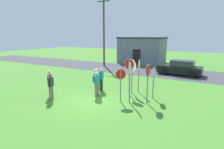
# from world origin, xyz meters

# --- Properties ---
(ground_plane) EXTENTS (80.00, 80.00, 0.00)m
(ground_plane) POSITION_xyz_m (0.00, 0.00, 0.00)
(ground_plane) COLOR #47842D
(street_asphalt) EXTENTS (60.00, 6.40, 0.01)m
(street_asphalt) POSITION_xyz_m (0.00, 11.46, 0.00)
(street_asphalt) COLOR #424247
(street_asphalt) RESTS_ON ground
(building_background) EXTENTS (6.40, 4.32, 3.74)m
(building_background) POSITION_xyz_m (-3.25, 17.27, 1.88)
(building_background) COLOR slate
(building_background) RESTS_ON ground
(utility_pole) EXTENTS (1.80, 0.24, 8.83)m
(utility_pole) POSITION_xyz_m (-6.75, 12.30, 4.60)
(utility_pole) COLOR brown
(utility_pole) RESTS_ON ground
(parked_car_on_street) EXTENTS (4.37, 2.16, 1.51)m
(parked_car_on_street) POSITION_xyz_m (3.31, 10.96, 0.69)
(parked_car_on_street) COLOR black
(parked_car_on_street) RESTS_ON ground
(stop_sign_tallest) EXTENTS (0.07, 0.75, 2.39)m
(stop_sign_tallest) POSITION_xyz_m (3.09, 1.24, 1.63)
(stop_sign_tallest) COLOR slate
(stop_sign_tallest) RESTS_ON ground
(stop_sign_rear_right) EXTENTS (0.76, 0.49, 2.40)m
(stop_sign_rear_right) POSITION_xyz_m (1.46, 2.69, 1.66)
(stop_sign_rear_right) COLOR slate
(stop_sign_rear_right) RESTS_ON ground
(stop_sign_nearest) EXTENTS (0.09, 0.77, 2.06)m
(stop_sign_nearest) POSITION_xyz_m (3.10, 2.33, 1.41)
(stop_sign_nearest) COLOR slate
(stop_sign_nearest) RESTS_ON ground
(stop_sign_leaning_left) EXTENTS (0.54, 0.41, 2.06)m
(stop_sign_leaning_left) POSITION_xyz_m (1.55, 0.75, 1.38)
(stop_sign_leaning_left) COLOR slate
(stop_sign_leaning_left) RESTS_ON ground
(stop_sign_far_back) EXTENTS (0.38, 0.65, 2.35)m
(stop_sign_far_back) POSITION_xyz_m (1.80, 3.13, 1.60)
(stop_sign_far_back) COLOR slate
(stop_sign_far_back) RESTS_ON ground
(stop_sign_low_front) EXTENTS (0.44, 0.66, 2.50)m
(stop_sign_low_front) POSITION_xyz_m (2.08, 0.90, 1.72)
(stop_sign_low_front) COLOR slate
(stop_sign_low_front) RESTS_ON ground
(stop_sign_leaning_right) EXTENTS (0.76, 0.18, 2.49)m
(stop_sign_leaning_right) POSITION_xyz_m (1.46, 2.20, 1.71)
(stop_sign_leaning_right) COLOR slate
(stop_sign_leaning_right) RESTS_ON ground
(person_in_teal) EXTENTS (0.32, 0.55, 1.69)m
(person_in_teal) POSITION_xyz_m (-2.44, -1.08, 0.95)
(person_in_teal) COLOR #7A6B56
(person_in_teal) RESTS_ON ground
(person_in_dark_shirt) EXTENTS (0.36, 0.57, 1.69)m
(person_in_dark_shirt) POSITION_xyz_m (-0.30, 0.88, 0.98)
(person_in_dark_shirt) COLOR #7A6B56
(person_in_dark_shirt) RESTS_ON ground
(person_on_left) EXTENTS (0.31, 0.56, 1.74)m
(person_on_left) POSITION_xyz_m (-0.71, 1.51, 0.98)
(person_on_left) COLOR #2D2D33
(person_on_left) RESTS_ON ground
(person_holding_notes) EXTENTS (0.39, 0.48, 1.74)m
(person_holding_notes) POSITION_xyz_m (-3.12, -0.55, 0.98)
(person_holding_notes) COLOR #2D2D33
(person_holding_notes) RESTS_ON ground
(person_with_sunhat) EXTENTS (0.22, 0.57, 1.69)m
(person_with_sunhat) POSITION_xyz_m (-0.77, 2.18, 0.95)
(person_with_sunhat) COLOR #2D2D33
(person_with_sunhat) RESTS_ON ground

